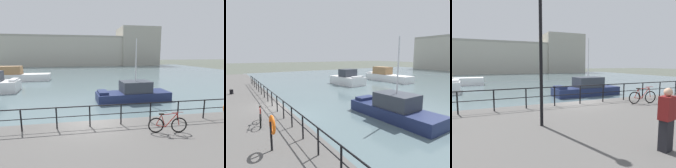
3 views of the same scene
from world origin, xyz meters
TOP-DOWN VIEW (x-y plane):
  - ground_plane at (0.00, 0.00)m, footprint 240.00×240.00m
  - water_basin at (0.00, 30.20)m, footprint 80.00×60.00m
  - quay_promenade at (0.00, -6.50)m, footprint 56.00×13.00m
  - harbor_building at (6.24, 61.09)m, footprint 59.35×14.05m
  - moored_red_daysailer at (4.44, 6.86)m, footprint 7.21×2.68m
  - quay_railing at (-0.89, -0.75)m, footprint 23.61×0.07m
  - parked_bicycle at (3.32, -2.04)m, footprint 1.76×0.34m
  - quay_lamp_post at (-3.21, -3.74)m, footprint 0.32×0.32m
  - standing_person at (-0.70, -6.96)m, footprint 0.49×0.38m

SIDE VIEW (x-z plane):
  - ground_plane at x=0.00m, z-range 0.00..0.00m
  - water_basin at x=0.00m, z-range 0.00..0.01m
  - quay_promenade at x=0.00m, z-range 0.00..0.95m
  - moored_red_daysailer at x=4.44m, z-range -2.23..3.68m
  - parked_bicycle at x=3.32m, z-range 0.85..1.83m
  - quay_railing at x=-0.89m, z-range 1.15..2.23m
  - standing_person at x=-0.70m, z-range 0.97..2.66m
  - quay_lamp_post at x=-3.21m, z-range 1.62..6.67m
  - harbor_building at x=6.24m, z-range -1.58..13.20m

